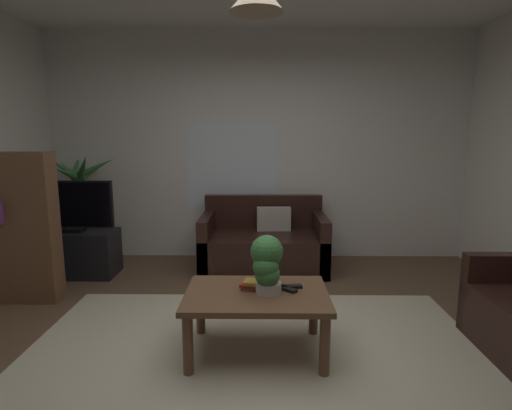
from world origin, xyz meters
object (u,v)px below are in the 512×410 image
bookshelf_corner (17,228)px  book_on_table_1 (252,285)px  coffee_table (257,302)px  couch_under_window (264,245)px  tv_stand (76,253)px  remote_on_table_0 (287,289)px  book_on_table_2 (253,282)px  remote_on_table_1 (291,287)px  potted_palm_corner (81,209)px  tv (71,206)px  potted_plant_on_table (267,263)px  book_on_table_0 (253,288)px

bookshelf_corner → book_on_table_1: bearing=-21.2°
coffee_table → bookshelf_corner: bookshelf_corner is taller
couch_under_window → tv_stand: size_ratio=1.59×
book_on_table_1 → couch_under_window: bearing=86.9°
remote_on_table_0 → tv_stand: bearing=97.6°
couch_under_window → coffee_table: size_ratio=1.42×
couch_under_window → book_on_table_2: 1.86m
remote_on_table_1 → potted_palm_corner: size_ratio=0.12×
remote_on_table_0 → tv: (-2.25, 1.57, 0.32)m
remote_on_table_0 → potted_plant_on_table: (-0.14, -0.05, 0.20)m
tv → book_on_table_0: bearing=-37.7°
potted_plant_on_table → tv: (-2.11, 1.62, 0.12)m
coffee_table → potted_plant_on_table: bearing=-8.4°
coffee_table → tv: size_ratio=1.10×
tv → potted_plant_on_table: bearing=-37.6°
book_on_table_2 → remote_on_table_0: book_on_table_2 is taller
book_on_table_1 → potted_plant_on_table: size_ratio=0.38×
coffee_table → remote_on_table_0: size_ratio=6.31×
tv → couch_under_window: bearing=7.8°
couch_under_window → potted_palm_corner: (-2.21, 0.19, 0.39)m
couch_under_window → bookshelf_corner: (-2.28, -0.99, 0.43)m
book_on_table_0 → tv_stand: 2.56m
book_on_table_0 → tv_stand: (-2.01, 1.58, -0.22)m
potted_plant_on_table → potted_palm_corner: (-2.21, 2.10, -0.01)m
book_on_table_2 → book_on_table_0: bearing=116.3°
potted_plant_on_table → book_on_table_1: bearing=145.2°
tv → potted_palm_corner: potted_palm_corner is taller
couch_under_window → tv: size_ratio=1.57×
remote_on_table_1 → potted_palm_corner: potted_palm_corner is taller
coffee_table → book_on_table_1: 0.13m
coffee_table → tv: (-2.04, 1.61, 0.41)m
coffee_table → book_on_table_0: bearing=114.6°
book_on_table_1 → potted_plant_on_table: (0.11, -0.07, 0.18)m
remote_on_table_1 → potted_palm_corner: (-2.39, 2.00, 0.20)m
coffee_table → book_on_table_0: 0.10m
remote_on_table_1 → tv: tv is taller
book_on_table_0 → remote_on_table_1: (0.28, 0.02, 0.00)m
couch_under_window → book_on_table_1: couch_under_window is taller
remote_on_table_0 → potted_palm_corner: size_ratio=0.12×
book_on_table_0 → book_on_table_2: size_ratio=1.05×
couch_under_window → tv: 2.18m
potted_plant_on_table → couch_under_window: bearing=90.3°
coffee_table → remote_on_table_0: remote_on_table_0 is taller
book_on_table_0 → tv: (-2.01, 1.56, 0.33)m
book_on_table_2 → potted_plant_on_table: (0.10, -0.06, 0.16)m
tv → potted_palm_corner: bearing=102.8°
potted_plant_on_table → remote_on_table_0: bearing=18.6°
book_on_table_0 → book_on_table_2: (0.00, -0.00, 0.05)m
book_on_table_1 → remote_on_table_1: 0.29m
book_on_table_2 → remote_on_table_1: book_on_table_2 is taller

